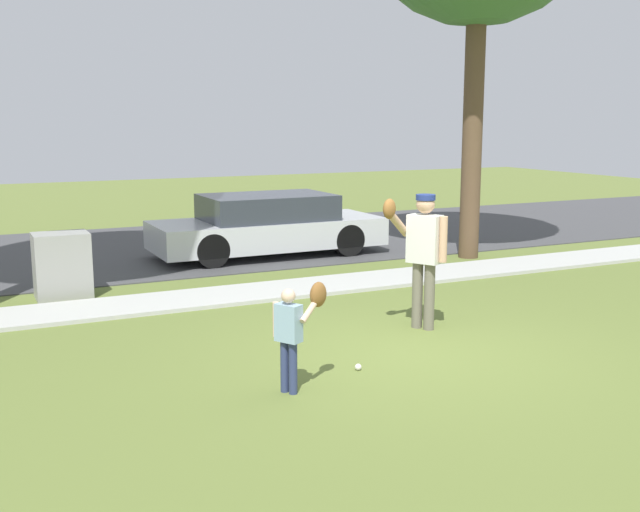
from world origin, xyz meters
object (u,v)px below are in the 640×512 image
object	(u,v)px
person_child	(295,323)
baseball	(358,367)
parked_sedan_silver	(267,225)
person_adult	(422,246)
utility_cabinet	(62,265)

from	to	relation	value
person_child	baseball	distance (m)	1.16
parked_sedan_silver	baseball	bearing A→B (deg)	-104.14
person_adult	parked_sedan_silver	distance (m)	5.97
person_child	utility_cabinet	world-z (taller)	person_child
person_child	baseball	xyz separation A→B (m)	(0.89, 0.31, -0.68)
person_adult	parked_sedan_silver	xyz separation A→B (m)	(0.23, 5.95, -0.49)
person_child	parked_sedan_silver	distance (m)	7.85
person_adult	baseball	distance (m)	2.20
baseball	utility_cabinet	bearing A→B (deg)	115.73
utility_cabinet	person_adult	bearing A→B (deg)	-44.66
person_child	baseball	bearing A→B (deg)	-10.44
utility_cabinet	baseball	bearing A→B (deg)	-64.27
person_adult	baseball	world-z (taller)	person_adult
person_adult	person_child	xyz separation A→B (m)	(-2.44, -1.43, -0.39)
person_adult	utility_cabinet	bearing A→B (deg)	-74.01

